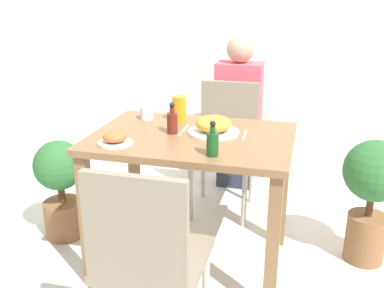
% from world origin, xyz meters
% --- Properties ---
extents(ground_plane, '(16.00, 16.00, 0.00)m').
position_xyz_m(ground_plane, '(0.00, 0.00, 0.00)').
color(ground_plane, silver).
extents(wall_back, '(8.00, 0.05, 2.60)m').
position_xyz_m(wall_back, '(0.00, 1.56, 1.30)').
color(wall_back, white).
rests_on(wall_back, ground_plane).
extents(dining_table, '(1.04, 0.75, 0.76)m').
position_xyz_m(dining_table, '(0.00, 0.00, 0.64)').
color(dining_table, olive).
rests_on(dining_table, ground_plane).
extents(chair_near, '(0.42, 0.42, 0.89)m').
position_xyz_m(chair_near, '(0.01, -0.72, 0.50)').
color(chair_near, gray).
rests_on(chair_near, ground_plane).
extents(chair_far, '(0.42, 0.42, 0.89)m').
position_xyz_m(chair_far, '(0.04, 0.73, 0.50)').
color(chair_far, gray).
rests_on(chair_far, ground_plane).
extents(food_plate, '(0.27, 0.27, 0.09)m').
position_xyz_m(food_plate, '(0.10, 0.06, 0.81)').
color(food_plate, white).
rests_on(food_plate, dining_table).
extents(side_plate, '(0.17, 0.17, 0.06)m').
position_xyz_m(side_plate, '(-0.33, -0.24, 0.79)').
color(side_plate, white).
rests_on(side_plate, dining_table).
extents(drink_cup, '(0.08, 0.08, 0.08)m').
position_xyz_m(drink_cup, '(-0.33, 0.22, 0.80)').
color(drink_cup, white).
rests_on(drink_cup, dining_table).
extents(juice_glass, '(0.08, 0.08, 0.14)m').
position_xyz_m(juice_glass, '(-0.14, 0.24, 0.84)').
color(juice_glass, orange).
rests_on(juice_glass, dining_table).
extents(sauce_bottle, '(0.06, 0.06, 0.17)m').
position_xyz_m(sauce_bottle, '(-0.11, 0.01, 0.83)').
color(sauce_bottle, maroon).
rests_on(sauce_bottle, dining_table).
extents(condiment_bottle, '(0.06, 0.06, 0.17)m').
position_xyz_m(condiment_bottle, '(0.17, -0.27, 0.83)').
color(condiment_bottle, '#194C23').
rests_on(condiment_bottle, dining_table).
extents(fork_utensil, '(0.01, 0.19, 0.00)m').
position_xyz_m(fork_utensil, '(-0.06, 0.06, 0.77)').
color(fork_utensil, silver).
rests_on(fork_utensil, dining_table).
extents(spoon_utensil, '(0.02, 0.18, 0.00)m').
position_xyz_m(spoon_utensil, '(0.27, 0.06, 0.77)').
color(spoon_utensil, silver).
rests_on(spoon_utensil, dining_table).
extents(potted_plant_left, '(0.30, 0.30, 0.63)m').
position_xyz_m(potted_plant_left, '(-0.85, 0.07, 0.36)').
color(potted_plant_left, brown).
rests_on(potted_plant_left, ground_plane).
extents(potted_plant_right, '(0.34, 0.34, 0.72)m').
position_xyz_m(potted_plant_right, '(0.95, 0.27, 0.45)').
color(potted_plant_right, brown).
rests_on(potted_plant_right, ground_plane).
extents(person_figure, '(0.34, 0.22, 1.17)m').
position_xyz_m(person_figure, '(0.06, 1.13, 0.58)').
color(person_figure, '#2D3347').
rests_on(person_figure, ground_plane).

